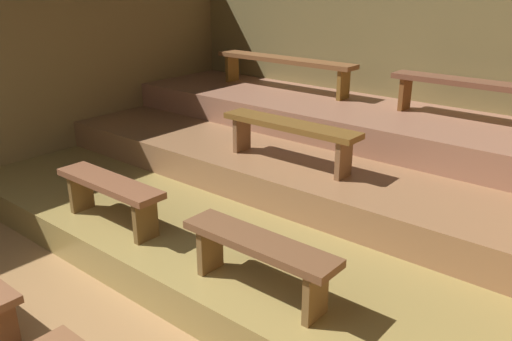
{
  "coord_description": "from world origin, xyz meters",
  "views": [
    {
      "loc": [
        2.69,
        -0.65,
        2.3
      ],
      "look_at": [
        -0.09,
        2.69,
        0.66
      ],
      "focal_mm": 36.83,
      "sensor_mm": 36.0,
      "label": 1
    }
  ],
  "objects_px": {
    "bench_middle_center": "(289,130)",
    "bench_upper_right": "(492,90)",
    "bench_lower_left": "(110,190)",
    "bench_lower_right": "(259,251)",
    "bench_upper_left": "(284,63)"
  },
  "relations": [
    {
      "from": "bench_middle_center",
      "to": "bench_upper_left",
      "type": "height_order",
      "value": "bench_upper_left"
    },
    {
      "from": "bench_lower_left",
      "to": "bench_lower_right",
      "type": "xyz_separation_m",
      "value": [
        1.6,
        0.0,
        0.0
      ]
    },
    {
      "from": "bench_lower_left",
      "to": "bench_middle_center",
      "type": "relative_size",
      "value": 0.8
    },
    {
      "from": "bench_upper_left",
      "to": "bench_upper_right",
      "type": "relative_size",
      "value": 1.0
    },
    {
      "from": "bench_lower_left",
      "to": "bench_lower_right",
      "type": "distance_m",
      "value": 1.6
    },
    {
      "from": "bench_lower_right",
      "to": "bench_middle_center",
      "type": "xyz_separation_m",
      "value": [
        -0.86,
        1.49,
        0.31
      ]
    },
    {
      "from": "bench_upper_right",
      "to": "bench_lower_left",
      "type": "bearing_deg",
      "value": -124.53
    },
    {
      "from": "bench_middle_center",
      "to": "bench_upper_right",
      "type": "height_order",
      "value": "bench_upper_right"
    },
    {
      "from": "bench_lower_right",
      "to": "bench_upper_left",
      "type": "xyz_separation_m",
      "value": [
        -2.05,
        2.97,
        0.63
      ]
    },
    {
      "from": "bench_upper_left",
      "to": "bench_lower_right",
      "type": "bearing_deg",
      "value": -55.47
    },
    {
      "from": "bench_lower_left",
      "to": "bench_upper_right",
      "type": "xyz_separation_m",
      "value": [
        2.05,
        2.97,
        0.63
      ]
    },
    {
      "from": "bench_middle_center",
      "to": "bench_upper_left",
      "type": "bearing_deg",
      "value": 128.71
    },
    {
      "from": "bench_lower_right",
      "to": "bench_upper_left",
      "type": "distance_m",
      "value": 3.66
    },
    {
      "from": "bench_upper_right",
      "to": "bench_lower_right",
      "type": "bearing_deg",
      "value": -98.58
    },
    {
      "from": "bench_upper_left",
      "to": "bench_lower_left",
      "type": "bearing_deg",
      "value": -81.42
    }
  ]
}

